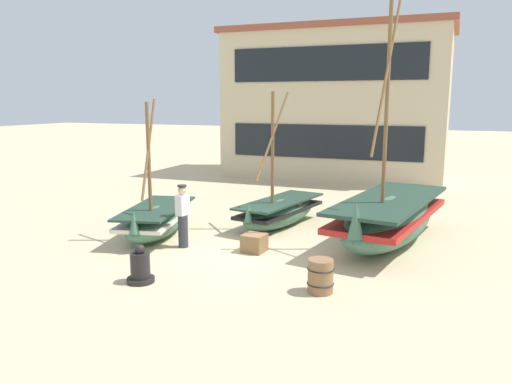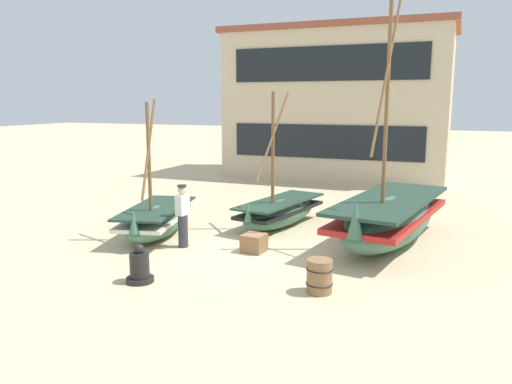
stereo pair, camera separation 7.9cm
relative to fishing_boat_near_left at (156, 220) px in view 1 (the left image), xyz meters
name	(u,v)px [view 1 (the left image)]	position (x,y,z in m)	size (l,w,h in m)	color
ground_plane	(242,251)	(2.87, -0.46, -0.49)	(120.00, 120.00, 0.00)	#CCB78E
fishing_boat_near_left	(156,220)	(0.00, 0.00, 0.00)	(2.16, 3.72, 3.91)	#427056
fishing_boat_centre_large	(389,218)	(6.30, 1.75, 0.22)	(2.77, 5.78, 7.06)	#427056
fishing_boat_far_right	(280,211)	(2.90, 2.45, -0.02)	(1.92, 3.87, 4.13)	#427056
fisherman_by_hull	(183,217)	(1.27, -0.67, 0.35)	(0.26, 0.39, 1.68)	#33333D
capstan_winch	(140,268)	(1.73, -3.32, -0.16)	(0.60, 0.60, 0.84)	black
wooden_barrel	(320,276)	(5.48, -2.47, -0.14)	(0.56, 0.56, 0.70)	olive
cargo_crate	(254,243)	(3.18, -0.36, -0.25)	(0.56, 0.56, 0.46)	olive
harbor_building_main	(337,103)	(2.08, 13.83, 3.25)	(11.20, 5.61, 7.44)	beige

